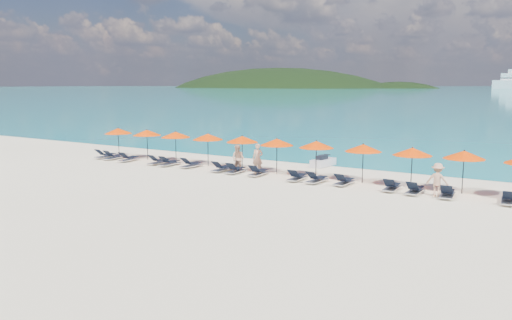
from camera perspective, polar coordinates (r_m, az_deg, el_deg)
The scene contains 33 objects.
ground at distance 26.72m, azimuth -3.38°, elevation -3.38°, with size 1400.00×1400.00×0.00m, color beige.
headland_main at distance 645.19m, azimuth 2.35°, elevation 4.87°, with size 374.00×242.00×126.50m.
headland_small at distance 605.70m, azimuth 15.82°, elevation 4.57°, with size 162.00×126.00×85.50m.
jetski at distance 34.25m, azimuth 7.66°, elevation -0.21°, with size 1.08×2.24×0.77m.
beachgoer_a at distance 31.43m, azimuth 0.19°, elevation 0.19°, with size 0.68×0.44×1.86m, color tan.
beachgoer_b at distance 31.66m, azimuth -2.07°, elevation 0.15°, with size 0.85×0.49×1.75m, color tan.
beachgoer_c at distance 26.41m, azimuth 20.03°, elevation -2.16°, with size 1.10×0.51×1.70m, color tan.
umbrella_0 at distance 39.53m, azimuth -15.48°, elevation 3.22°, with size 2.10×2.10×2.28m.
umbrella_1 at distance 37.65m, azimuth -12.37°, elevation 3.08°, with size 2.10×2.10×2.28m.
umbrella_2 at distance 35.84m, azimuth -9.19°, elevation 2.89°, with size 2.10×2.10×2.28m.
umbrella_3 at distance 34.06m, azimuth -5.53°, elevation 2.66°, with size 2.10×2.10×2.28m.
umbrella_4 at distance 32.44m, azimuth -1.59°, elevation 2.39°, with size 2.10×2.10×2.28m.
umbrella_5 at distance 30.84m, azimuth 2.40°, elevation 2.06°, with size 2.10×2.10×2.28m.
umbrella_6 at distance 29.80m, azimuth 6.91°, elevation 1.77°, with size 2.10×2.10×2.28m.
umbrella_7 at distance 28.68m, azimuth 12.16°, elevation 1.36°, with size 2.10×2.10×2.28m.
umbrella_8 at distance 27.77m, azimuth 17.44°, elevation 0.92°, with size 2.10×2.10×2.28m.
umbrella_9 at distance 27.44m, azimuth 22.70°, elevation 0.56°, with size 2.10×2.10×2.28m.
lounger_0 at distance 39.34m, azimuth -16.84°, elevation 0.53°, with size 0.64×1.71×0.66m.
lounger_1 at distance 38.48m, azimuth -15.97°, elevation 0.39°, with size 0.70×1.73×0.66m.
lounger_2 at distance 37.27m, azimuth -14.37°, elevation 0.19°, with size 0.79×1.75×0.66m.
lounger_3 at distance 35.39m, azimuth -11.07°, elevation -0.14°, with size 0.73×1.74×0.66m.
lounger_4 at distance 34.66m, azimuth -9.88°, elevation -0.29°, with size 0.62×1.70×0.66m.
lounger_5 at distance 33.73m, azimuth -7.42°, elevation -0.49°, with size 0.75×1.74×0.66m.
lounger_6 at distance 32.03m, azimuth -3.90°, elevation -0.92°, with size 0.67×1.72×0.66m.
lounger_7 at distance 31.35m, azimuth -2.35°, elevation -1.12°, with size 0.72×1.73×0.66m.
lounger_8 at distance 30.49m, azimuth 0.25°, elevation -1.39°, with size 0.68×1.72×0.66m.
lounger_9 at distance 29.05m, azimuth 4.73°, elevation -1.93°, with size 0.67×1.72×0.66m.
lounger_10 at distance 28.52m, azimuth 6.95°, elevation -2.17°, with size 0.79×1.75×0.66m.
lounger_11 at distance 28.11m, azimuth 10.03°, elevation -2.40°, with size 0.70×1.73×0.66m.
lounger_12 at distance 27.21m, azimuth 15.26°, elevation -2.94°, with size 0.68×1.72×0.66m.
lounger_13 at distance 26.78m, azimuth 17.69°, elevation -3.24°, with size 0.63×1.70×0.66m.
lounger_14 at distance 26.44m, azimuth 21.02°, elevation -3.56°, with size 0.77×1.75×0.66m.
lounger_15 at distance 26.25m, azimuth 26.92°, elevation -4.02°, with size 0.76×1.74×0.66m.
Camera 1 is at (15.02, -21.37, 5.61)m, focal length 35.00 mm.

